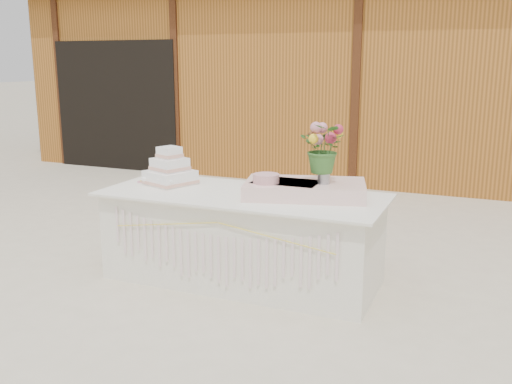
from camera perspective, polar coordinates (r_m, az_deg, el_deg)
ground at (r=5.01m, az=-1.35°, el=-8.76°), size 80.00×80.00×0.00m
barn at (r=10.42m, az=12.51°, el=11.66°), size 12.60×4.60×3.30m
cake_table at (r=4.88m, az=-1.40°, el=-4.55°), size 2.40×1.00×0.77m
wedding_cake at (r=5.18m, az=-8.60°, el=2.03°), size 0.49×0.49×0.34m
pink_cake_stand at (r=4.61m, az=1.01°, el=0.75°), size 0.27×0.27×0.20m
satin_runner at (r=4.68m, az=4.91°, el=0.29°), size 1.08×0.79×0.12m
flower_vase at (r=4.60m, az=6.80°, el=1.67°), size 0.10×0.10×0.14m
bouquet at (r=4.56m, az=6.89°, el=4.98°), size 0.38×0.34×0.40m
loose_flowers at (r=5.36m, az=-10.66°, el=1.17°), size 0.17×0.36×0.02m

